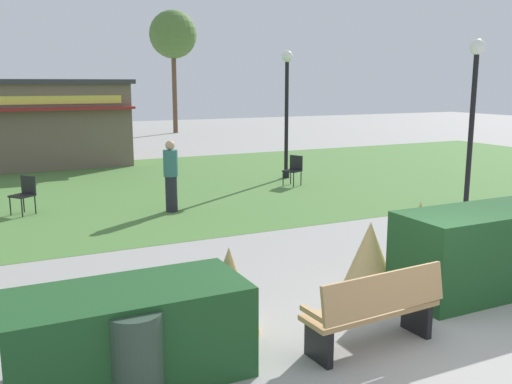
{
  "coord_description": "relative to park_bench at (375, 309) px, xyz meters",
  "views": [
    {
      "loc": [
        -4.63,
        -4.44,
        3.01
      ],
      "look_at": [
        -0.31,
        4.41,
        1.09
      ],
      "focal_mm": 39.38,
      "sensor_mm": 36.0,
      "label": 1
    }
  ],
  "objects": [
    {
      "name": "ground_plane",
      "position": [
        0.78,
        -0.36,
        -0.48
      ],
      "size": [
        80.0,
        80.0,
        0.0
      ],
      "primitive_type": "plane",
      "color": "#999691"
    },
    {
      "name": "food_kiosk",
      "position": [
        -2.61,
        17.7,
        1.09
      ],
      "size": [
        7.66,
        4.91,
        3.13
      ],
      "color": "#6B5B4C",
      "rests_on": "ground_plane"
    },
    {
      "name": "ornamental_grass_behind_right",
      "position": [
        1.18,
        1.65,
        0.02
      ],
      "size": [
        0.78,
        0.78,
        1.0
      ],
      "primitive_type": "cone",
      "color": "tan",
      "rests_on": "ground_plane"
    },
    {
      "name": "lamppost_far",
      "position": [
        4.82,
        10.78,
        2.04
      ],
      "size": [
        0.36,
        0.36,
        3.99
      ],
      "color": "black",
      "rests_on": "ground_plane"
    },
    {
      "name": "tree_center_bg",
      "position": [
        6.78,
        28.16,
        5.27
      ],
      "size": [
        2.8,
        2.8,
        7.21
      ],
      "color": "brown",
      "rests_on": "ground_plane"
    },
    {
      "name": "lamppost_mid",
      "position": [
        6.42,
        4.78,
        2.04
      ],
      "size": [
        0.36,
        0.36,
        3.99
      ],
      "color": "black",
      "rests_on": "ground_plane"
    },
    {
      "name": "ornamental_grass_behind_left",
      "position": [
        1.9,
        1.42,
        0.17
      ],
      "size": [
        0.66,
        0.66,
        1.3
      ],
      "primitive_type": "cone",
      "color": "tan",
      "rests_on": "ground_plane"
    },
    {
      "name": "lawn_patch",
      "position": [
        0.78,
        11.13,
        -0.48
      ],
      "size": [
        36.0,
        12.0,
        0.01
      ],
      "primitive_type": "cube",
      "color": "#4C7A38",
      "rests_on": "ground_plane"
    },
    {
      "name": "cafe_chair_east",
      "position": [
        -3.07,
        9.01,
        0.05
      ],
      "size": [
        0.62,
        0.62,
        0.89
      ],
      "color": "black",
      "rests_on": "ground_plane"
    },
    {
      "name": "trash_bin",
      "position": [
        -2.72,
        0.09,
        -0.02
      ],
      "size": [
        0.52,
        0.52,
        0.92
      ],
      "primitive_type": "cylinder",
      "color": "#2D4233",
      "rests_on": "ground_plane"
    },
    {
      "name": "cafe_chair_west",
      "position": [
        4.38,
        9.5,
        0.05
      ],
      "size": [
        0.58,
        0.58,
        0.89
      ],
      "color": "black",
      "rests_on": "ground_plane"
    },
    {
      "name": "hedge_left",
      "position": [
        -2.67,
        0.57,
        0.01
      ],
      "size": [
        2.4,
        1.1,
        0.98
      ],
      "primitive_type": "cube",
      "color": "#1E4C23",
      "rests_on": "ground_plane"
    },
    {
      "name": "person_strolling",
      "position": [
        0.05,
        7.77,
        0.38
      ],
      "size": [
        0.34,
        0.34,
        1.69
      ],
      "rotation": [
        0.0,
        0.0,
        1.37
      ],
      "color": "#23232D",
      "rests_on": "ground_plane"
    },
    {
      "name": "ornamental_grass_behind_far",
      "position": [
        -1.33,
        1.11,
        0.06
      ],
      "size": [
        0.77,
        0.77,
        1.09
      ],
      "primitive_type": "cone",
      "color": "tan",
      "rests_on": "ground_plane"
    },
    {
      "name": "park_bench",
      "position": [
        0.0,
        0.0,
        0.0
      ],
      "size": [
        1.73,
        0.62,
        0.95
      ],
      "color": "tan",
      "rests_on": "ground_plane"
    },
    {
      "name": "hedge_right",
      "position": [
        2.56,
        0.79,
        0.13
      ],
      "size": [
        2.64,
        1.1,
        1.22
      ],
      "primitive_type": "cube",
      "color": "#1E4C23",
      "rests_on": "ground_plane"
    },
    {
      "name": "ornamental_grass_behind_center",
      "position": [
        1.51,
        1.18,
        0.1
      ],
      "size": [
        0.78,
        0.78,
        1.15
      ],
      "primitive_type": "cone",
      "color": "tan",
      "rests_on": "ground_plane"
    }
  ]
}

